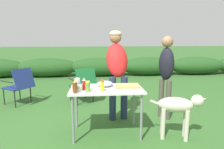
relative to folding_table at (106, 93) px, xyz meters
The scene contains 18 objects.
ground_plane 0.66m from the folding_table, ahead, with size 60.00×60.00×0.00m, color #336028.
shrub_hedge 4.86m from the folding_table, 90.00° to the left, with size 14.40×0.90×0.71m.
folding_table is the anchor object (origin of this frame).
food_tray 0.34m from the folding_table, ahead, with size 0.39×0.25×0.06m.
plate_stack 0.29m from the folding_table, 162.92° to the left, with size 0.22×0.22×0.02m, color white.
mixing_bowl 0.18m from the folding_table, 96.31° to the left, with size 0.25×0.25×0.08m, color #99B2CC.
paper_cup_stack 0.47m from the folding_table, behind, with size 0.08×0.08×0.16m, color white.
hot_sauce_bottle 0.50m from the folding_table, 167.33° to the right, with size 0.07×0.07×0.13m.
beer_bottle 0.53m from the folding_table, 152.84° to the right, with size 0.06×0.06×0.20m.
mustard_bottle 0.24m from the folding_table, 112.69° to the right, with size 0.06×0.06×0.18m.
mayo_bottle 0.43m from the folding_table, 162.94° to the right, with size 0.07×0.07×0.14m.
ketchup_bottle 0.37m from the folding_table, 169.60° to the right, with size 0.06×0.06×0.18m.
relish_jar 0.36m from the folding_table, 147.35° to the right, with size 0.07×0.07×0.15m.
standing_person_in_red_jacket 0.78m from the folding_table, 70.34° to the left, with size 0.45×0.55×1.63m.
standing_person_in_olive_jacket 1.27m from the folding_table, 25.63° to the left, with size 0.34×0.37×1.53m.
dog 1.09m from the folding_table, 12.35° to the right, with size 0.80×0.36×0.69m.
camp_chair_green_behind_table 2.43m from the folding_table, 140.07° to the left, with size 0.75×0.72×0.83m.
camp_chair_near_hedge 1.62m from the folding_table, 105.99° to the left, with size 0.68×0.74×0.83m.
Camera 1 is at (-0.17, -2.95, 1.51)m, focal length 32.00 mm.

